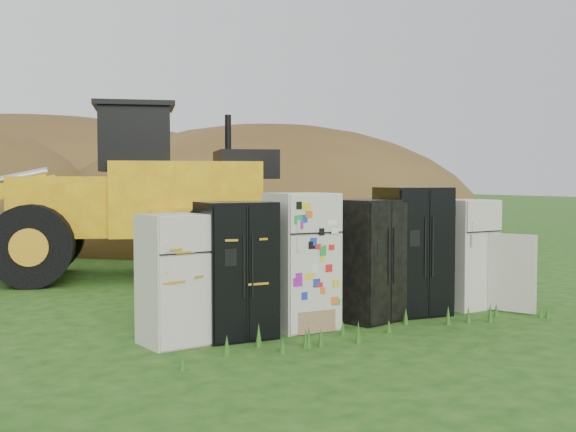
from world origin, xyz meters
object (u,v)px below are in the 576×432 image
(fridge_leftmost, at_px, (172,280))
(wheel_loader, at_px, (90,191))
(fridge_dark_mid, at_px, (370,260))
(fridge_black_side, at_px, (236,270))
(fridge_sticker, at_px, (301,261))
(fridge_black_right, at_px, (413,251))
(fridge_open_door, at_px, (466,254))

(fridge_leftmost, height_order, wheel_loader, wheel_loader)
(fridge_leftmost, bearing_deg, fridge_dark_mid, -5.68)
(fridge_black_side, xyz_separation_m, fridge_dark_mid, (2.07, 0.00, -0.00))
(fridge_sticker, height_order, fridge_black_right, fridge_black_right)
(fridge_sticker, height_order, fridge_dark_mid, fridge_sticker)
(fridge_black_side, bearing_deg, wheel_loader, 94.80)
(fridge_black_side, height_order, fridge_open_door, fridge_black_side)
(fridge_leftmost, bearing_deg, wheel_loader, 78.17)
(fridge_black_side, distance_m, wheel_loader, 6.35)
(fridge_black_right, bearing_deg, fridge_open_door, 7.53)
(fridge_black_right, bearing_deg, fridge_black_side, -170.13)
(fridge_open_door, bearing_deg, wheel_loader, 120.98)
(wheel_loader, bearing_deg, fridge_black_side, -70.27)
(wheel_loader, bearing_deg, fridge_dark_mid, -52.11)
(fridge_sticker, xyz_separation_m, wheel_loader, (-1.01, 6.24, 0.84))
(fridge_black_side, bearing_deg, fridge_leftmost, -179.27)
(fridge_black_side, height_order, fridge_sticker, fridge_sticker)
(fridge_leftmost, distance_m, fridge_black_right, 3.70)
(fridge_black_right, xyz_separation_m, fridge_open_door, (1.04, -0.02, -0.10))
(fridge_black_side, distance_m, fridge_open_door, 3.93)
(fridge_leftmost, relative_size, fridge_open_door, 0.94)
(fridge_black_right, bearing_deg, fridge_dark_mid, -167.19)
(fridge_sticker, bearing_deg, fridge_dark_mid, -0.37)
(fridge_black_side, bearing_deg, fridge_dark_mid, 4.61)
(fridge_black_side, bearing_deg, fridge_open_door, 5.16)
(fridge_dark_mid, height_order, fridge_open_door, fridge_dark_mid)
(fridge_leftmost, relative_size, fridge_black_side, 0.92)
(fridge_black_right, relative_size, fridge_open_door, 1.12)
(fridge_sticker, relative_size, fridge_open_door, 1.08)
(fridge_leftmost, xyz_separation_m, fridge_dark_mid, (2.88, -0.05, 0.06))
(fridge_dark_mid, bearing_deg, wheel_loader, 96.42)
(fridge_leftmost, distance_m, wheel_loader, 6.36)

